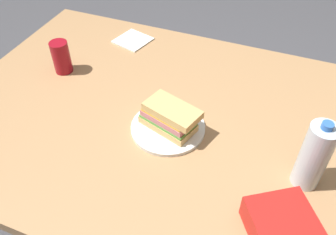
% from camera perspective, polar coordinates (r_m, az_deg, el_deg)
% --- Properties ---
extents(dining_table, '(1.71, 1.03, 0.72)m').
position_cam_1_polar(dining_table, '(1.19, 5.42, -3.99)').
color(dining_table, tan).
rests_on(dining_table, ground_plane).
extents(paper_plate, '(0.23, 0.23, 0.01)m').
position_cam_1_polar(paper_plate, '(1.12, -0.00, -1.63)').
color(paper_plate, white).
rests_on(paper_plate, dining_table).
extents(sandwich, '(0.20, 0.14, 0.08)m').
position_cam_1_polar(sandwich, '(1.08, 0.22, 0.07)').
color(sandwich, '#DBB26B').
rests_on(sandwich, paper_plate).
extents(soda_can_red, '(0.07, 0.07, 0.12)m').
position_cam_1_polar(soda_can_red, '(1.38, -16.80, 9.29)').
color(soda_can_red, maroon).
rests_on(soda_can_red, dining_table).
extents(water_bottle_tall, '(0.07, 0.07, 0.22)m').
position_cam_1_polar(water_bottle_tall, '(0.98, 22.45, -5.77)').
color(water_bottle_tall, silver).
rests_on(water_bottle_tall, dining_table).
extents(paper_napkin, '(0.16, 0.16, 0.01)m').
position_cam_1_polar(paper_napkin, '(1.53, -5.68, 12.27)').
color(paper_napkin, white).
rests_on(paper_napkin, dining_table).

